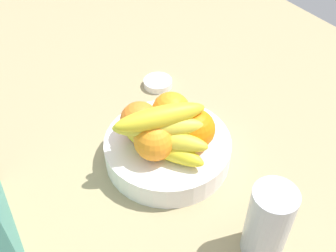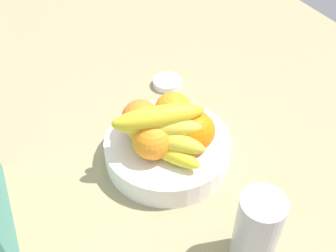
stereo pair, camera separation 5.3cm
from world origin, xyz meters
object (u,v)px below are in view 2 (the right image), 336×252
object	(u,v)px
banana_bunch	(160,132)
fruit_bowl	(168,150)
orange_front_left	(173,111)
thermos_tumbler	(257,230)
orange_front_right	(141,119)
orange_center	(153,139)
orange_back_left	(195,131)
jar_lid	(167,83)

from	to	relation	value
banana_bunch	fruit_bowl	bearing A→B (deg)	-54.06
orange_front_left	thermos_tumbler	distance (cm)	28.90
orange_front_right	orange_center	size ratio (longest dim) A/B	1.00
fruit_bowl	orange_front_left	distance (cm)	7.85
fruit_bowl	orange_front_left	world-z (taller)	orange_front_left
banana_bunch	orange_front_left	bearing A→B (deg)	-46.41
fruit_bowl	orange_center	bearing A→B (deg)	113.46
orange_front_right	orange_front_left	bearing A→B (deg)	-96.97
orange_front_left	orange_back_left	xyz separation A→B (cm)	(-6.76, -1.00, 0.00)
banana_bunch	orange_back_left	bearing A→B (deg)	-102.27
orange_front_left	jar_lid	world-z (taller)	orange_front_left
thermos_tumbler	banana_bunch	bearing A→B (deg)	12.03
orange_front_right	orange_back_left	world-z (taller)	same
orange_center	banana_bunch	size ratio (longest dim) A/B	0.45
orange_front_left	jar_lid	xyz separation A→B (cm)	(18.38, -8.11, -8.17)
orange_front_left	jar_lid	size ratio (longest dim) A/B	1.10
orange_back_left	thermos_tumbler	size ratio (longest dim) A/B	0.53
thermos_tumbler	jar_lid	size ratio (longest dim) A/B	2.07
jar_lid	banana_bunch	bearing A→B (deg)	149.96
jar_lid	orange_front_left	bearing A→B (deg)	156.19
orange_center	orange_back_left	xyz separation A→B (cm)	(-1.59, -8.03, 0.00)
orange_front_left	orange_center	world-z (taller)	same
orange_front_right	banana_bunch	bearing A→B (deg)	-169.91
orange_front_left	orange_center	bearing A→B (deg)	126.33
orange_front_left	orange_back_left	distance (cm)	6.83
orange_center	jar_lid	distance (cm)	29.16
orange_front_left	thermos_tumbler	xyz separation A→B (cm)	(-28.85, 0.58, -1.71)
fruit_bowl	orange_front_right	distance (cm)	8.58
orange_front_left	fruit_bowl	bearing A→B (deg)	139.25
fruit_bowl	jar_lid	bearing A→B (deg)	-26.87
fruit_bowl	orange_center	size ratio (longest dim) A/B	3.25
fruit_bowl	orange_front_left	xyz separation A→B (cm)	(3.38, -2.91, 6.46)
orange_front_right	orange_back_left	distance (cm)	10.80
orange_front_right	banana_bunch	world-z (taller)	banana_bunch
orange_front_right	banana_bunch	distance (cm)	6.40
orange_front_right	thermos_tumbler	bearing A→B (deg)	-168.37
orange_center	thermos_tumbler	bearing A→B (deg)	-164.79
fruit_bowl	banana_bunch	size ratio (longest dim) A/B	1.45
jar_lid	fruit_bowl	bearing A→B (deg)	153.13
banana_bunch	thermos_tumbler	bearing A→B (deg)	-167.97
orange_center	banana_bunch	world-z (taller)	banana_bunch
thermos_tumbler	orange_center	bearing A→B (deg)	15.21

